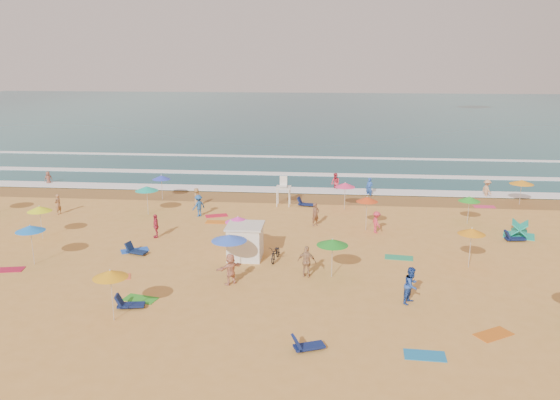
{
  "coord_description": "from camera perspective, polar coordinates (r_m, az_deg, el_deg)",
  "views": [
    {
      "loc": [
        6.24,
        -33.63,
        12.01
      ],
      "look_at": [
        2.48,
        6.0,
        1.5
      ],
      "focal_mm": 35.0,
      "sensor_mm": 36.0,
      "label": 1
    }
  ],
  "objects": [
    {
      "name": "beachgoers",
      "position": [
        38.36,
        -3.12,
        -2.21
      ],
      "size": [
        44.59,
        26.06,
        2.15
      ],
      "color": "#997447",
      "rests_on": "ground"
    },
    {
      "name": "bicycle",
      "position": [
        33.15,
        -0.46,
        -5.56
      ],
      "size": [
        0.89,
        1.92,
        0.97
      ],
      "primitive_type": "imported",
      "rotation": [
        0.0,
        0.0,
        -0.14
      ],
      "color": "black",
      "rests_on": "ground"
    },
    {
      "name": "cabana_roof",
      "position": [
        33.15,
        -3.68,
        -2.71
      ],
      "size": [
        2.2,
        2.2,
        0.12
      ],
      "primitive_type": "cube",
      "color": "silver",
      "rests_on": "cabana"
    },
    {
      "name": "beach_umbrellas",
      "position": [
        35.61,
        -5.37,
        -1.4
      ],
      "size": [
        48.73,
        24.99,
        0.78
      ],
      "color": "#1D90F6",
      "rests_on": "ground"
    },
    {
      "name": "loungers",
      "position": [
        32.74,
        3.55,
        -6.45
      ],
      "size": [
        45.26,
        23.68,
        0.34
      ],
      "color": "#0E1D4A",
      "rests_on": "ground"
    },
    {
      "name": "ocean",
      "position": [
        118.41,
        2.4,
        8.96
      ],
      "size": [
        220.0,
        140.0,
        0.18
      ],
      "primitive_type": "cube",
      "color": "#0C4756",
      "rests_on": "ground"
    },
    {
      "name": "surf_foam",
      "position": [
        56.57,
        -1.04,
        2.63
      ],
      "size": [
        200.0,
        18.7,
        0.05
      ],
      "color": "white",
      "rests_on": "ground"
    },
    {
      "name": "towels",
      "position": [
        33.54,
        -1.96,
        -6.18
      ],
      "size": [
        32.98,
        24.9,
        0.03
      ],
      "color": "#B11637",
      "rests_on": "ground"
    },
    {
      "name": "cabana",
      "position": [
        33.49,
        -3.65,
        -4.44
      ],
      "size": [
        2.0,
        2.0,
        2.0
      ],
      "primitive_type": "cube",
      "color": "silver",
      "rests_on": "ground"
    },
    {
      "name": "lifeguard_stand",
      "position": [
        45.08,
        0.36,
        0.72
      ],
      "size": [
        1.2,
        1.2,
        2.1
      ],
      "primitive_type": null,
      "color": "white",
      "rests_on": "ground"
    },
    {
      "name": "wet_sand",
      "position": [
        48.08,
        -2.21,
        0.32
      ],
      "size": [
        220.0,
        220.0,
        0.0
      ],
      "primitive_type": "plane",
      "color": "olive",
      "rests_on": "ground"
    },
    {
      "name": "ground",
      "position": [
        36.25,
        -4.82,
        -4.61
      ],
      "size": [
        220.0,
        220.0,
        0.0
      ],
      "primitive_type": "plane",
      "color": "gold",
      "rests_on": "ground"
    }
  ]
}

